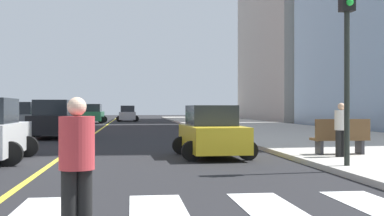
# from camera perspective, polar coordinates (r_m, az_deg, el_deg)

# --- Properties ---
(sidewalk_kerb_east) EXTENTS (10.00, 120.00, 0.15)m
(sidewalk_kerb_east) POSITION_cam_1_polar(r_m,az_deg,el_deg) (25.36, 16.18, -3.48)
(sidewalk_kerb_east) COLOR #B2ADA3
(sidewalk_kerb_east) RESTS_ON ground
(lane_divider_paint) EXTENTS (0.16, 80.00, 0.01)m
(lane_divider_paint) POSITION_cam_1_polar(r_m,az_deg,el_deg) (43.38, -9.91, -2.12)
(lane_divider_paint) COLOR yellow
(lane_divider_paint) RESTS_ON ground
(parking_garage_concrete) EXTENTS (18.00, 24.00, 26.43)m
(parking_garage_concrete) POSITION_cam_1_polar(r_m,az_deg,el_deg) (70.97, 14.50, 9.42)
(parking_garage_concrete) COLOR #B2ADA3
(parking_garage_concrete) RESTS_ON ground
(car_silver_nearest) EXTENTS (2.67, 4.24, 1.89)m
(car_silver_nearest) POSITION_cam_1_polar(r_m,az_deg,el_deg) (60.46, -7.28, -0.68)
(car_silver_nearest) COLOR #B7B7BC
(car_silver_nearest) RESTS_ON ground
(car_gray_second) EXTENTS (2.80, 4.48, 2.00)m
(car_gray_second) POSITION_cam_1_polar(r_m,az_deg,el_deg) (34.97, -18.78, -1.11)
(car_gray_second) COLOR slate
(car_gray_second) RESTS_ON ground
(car_yellow_third) EXTENTS (2.47, 3.87, 1.70)m
(car_yellow_third) POSITION_cam_1_polar(r_m,az_deg,el_deg) (16.67, 2.28, -2.82)
(car_yellow_third) COLOR gold
(car_yellow_third) RESTS_ON ground
(car_green_fifth) EXTENTS (2.91, 4.58, 2.02)m
(car_green_fifth) POSITION_cam_1_polar(r_m,az_deg,el_deg) (54.01, -11.16, -0.70)
(car_green_fifth) COLOR #236B42
(car_green_fifth) RESTS_ON ground
(car_black_sixth) EXTENTS (2.86, 4.57, 2.04)m
(car_black_sixth) POSITION_cam_1_polar(r_m,az_deg,el_deg) (27.86, -15.42, -1.36)
(car_black_sixth) COLOR black
(car_black_sixth) RESTS_ON ground
(traffic_light_near_corner) EXTENTS (0.36, 0.41, 4.93)m
(traffic_light_near_corner) POSITION_cam_1_polar(r_m,az_deg,el_deg) (13.55, 17.14, 8.44)
(traffic_light_near_corner) COLOR black
(traffic_light_near_corner) RESTS_ON sidewalk_kerb_east
(park_bench) EXTENTS (1.81, 0.58, 1.12)m
(park_bench) POSITION_cam_1_polar(r_m,az_deg,el_deg) (16.61, 16.45, -3.20)
(park_bench) COLOR brown
(park_bench) RESTS_ON sidewalk_kerb_east
(pedestrian_crossing) EXTENTS (0.43, 0.43, 1.75)m
(pedestrian_crossing) POSITION_cam_1_polar(r_m,az_deg,el_deg) (6.35, -12.89, -5.91)
(pedestrian_crossing) COLOR black
(pedestrian_crossing) RESTS_ON ground
(pedestrian_waiting_east) EXTENTS (0.40, 0.40, 1.62)m
(pedestrian_waiting_east) POSITION_cam_1_polar(r_m,az_deg,el_deg) (15.81, 16.52, -2.08)
(pedestrian_waiting_east) COLOR black
(pedestrian_waiting_east) RESTS_ON sidewalk_kerb_east
(fire_hydrant) EXTENTS (0.26, 0.26, 0.89)m
(fire_hydrant) POSITION_cam_1_polar(r_m,az_deg,el_deg) (30.26, 3.93, -1.96)
(fire_hydrant) COLOR red
(fire_hydrant) RESTS_ON sidewalk_kerb_east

